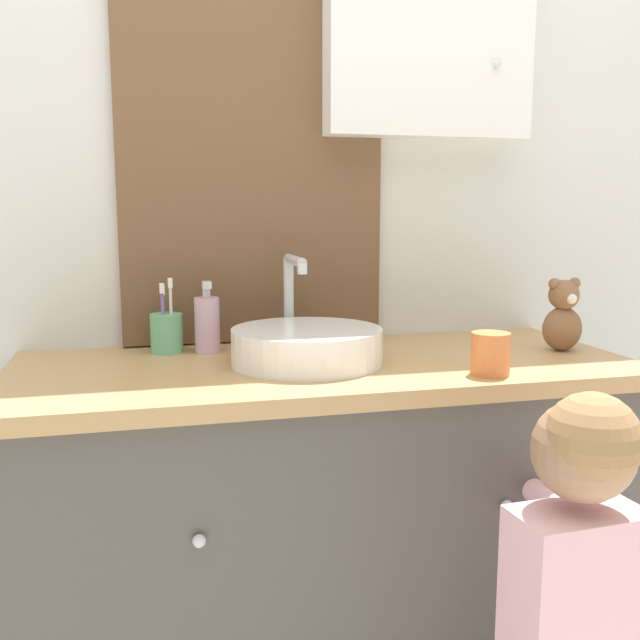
# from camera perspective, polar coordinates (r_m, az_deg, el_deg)

# --- Properties ---
(wall_back) EXTENTS (3.20, 0.18, 2.50)m
(wall_back) POSITION_cam_1_polar(r_m,az_deg,el_deg) (1.81, -1.50, 10.98)
(wall_back) COLOR silver
(wall_back) RESTS_ON ground_plane
(vanity_counter) EXTENTS (1.33, 0.56, 0.89)m
(vanity_counter) POSITION_cam_1_polar(r_m,az_deg,el_deg) (1.70, 0.40, -18.17)
(vanity_counter) COLOR #4C4742
(vanity_counter) RESTS_ON ground_plane
(sink_basin) EXTENTS (0.32, 0.37, 0.22)m
(sink_basin) POSITION_cam_1_polar(r_m,az_deg,el_deg) (1.52, -1.07, -1.91)
(sink_basin) COLOR white
(sink_basin) RESTS_ON vanity_counter
(toothbrush_holder) EXTENTS (0.07, 0.07, 0.17)m
(toothbrush_holder) POSITION_cam_1_polar(r_m,az_deg,el_deg) (1.67, -12.17, -0.90)
(toothbrush_holder) COLOR #66B27F
(toothbrush_holder) RESTS_ON vanity_counter
(soap_dispenser) EXTENTS (0.06, 0.06, 0.17)m
(soap_dispenser) POSITION_cam_1_polar(r_m,az_deg,el_deg) (1.65, -9.02, -0.30)
(soap_dispenser) COLOR #CCA3BC
(soap_dispenser) RESTS_ON vanity_counter
(child_figure) EXTENTS (0.23, 0.47, 0.94)m
(child_figure) POSITION_cam_1_polar(r_m,az_deg,el_deg) (1.36, 19.61, -21.32)
(child_figure) COLOR slate
(child_figure) RESTS_ON ground_plane
(teddy_bear) EXTENTS (0.09, 0.08, 0.17)m
(teddy_bear) POSITION_cam_1_polar(r_m,az_deg,el_deg) (1.74, 18.85, 0.27)
(teddy_bear) COLOR brown
(teddy_bear) RESTS_ON vanity_counter
(drinking_cup) EXTENTS (0.08, 0.08, 0.09)m
(drinking_cup) POSITION_cam_1_polar(r_m,az_deg,el_deg) (1.46, 13.48, -2.64)
(drinking_cup) COLOR orange
(drinking_cup) RESTS_ON vanity_counter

